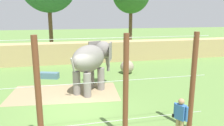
% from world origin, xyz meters
% --- Properties ---
extents(ground_plane, '(120.00, 120.00, 0.00)m').
position_xyz_m(ground_plane, '(0.00, 0.00, 0.00)').
color(ground_plane, '#5B7F3D').
extents(dirt_patch, '(6.62, 3.99, 0.01)m').
position_xyz_m(dirt_patch, '(-0.66, 2.30, 0.00)').
color(dirt_patch, '#937F5B').
rests_on(dirt_patch, ground).
extents(embankment_wall, '(36.00, 1.80, 1.94)m').
position_xyz_m(embankment_wall, '(0.00, 10.85, 0.97)').
color(embankment_wall, tan).
rests_on(embankment_wall, ground).
extents(elephant, '(3.22, 3.33, 2.91)m').
position_xyz_m(elephant, '(1.02, 2.37, 1.93)').
color(elephant, gray).
rests_on(elephant, ground).
extents(enrichment_ball, '(1.07, 1.07, 1.07)m').
position_xyz_m(enrichment_ball, '(4.28, 5.71, 0.53)').
color(enrichment_ball, gray).
rests_on(enrichment_ball, ground).
extents(cable_fence, '(9.47, 0.21, 3.96)m').
position_xyz_m(cable_fence, '(-0.01, -3.14, 1.98)').
color(cable_fence, brown).
rests_on(cable_fence, ground).
extents(zookeeper, '(0.39, 0.55, 1.67)m').
position_xyz_m(zookeeper, '(3.35, -3.86, 0.93)').
color(zookeeper, tan).
rests_on(zookeeper, ground).
extents(feed_trough, '(1.49, 0.94, 0.44)m').
position_xyz_m(feed_trough, '(-1.69, 5.68, 0.22)').
color(feed_trough, slate).
rests_on(feed_trough, ground).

